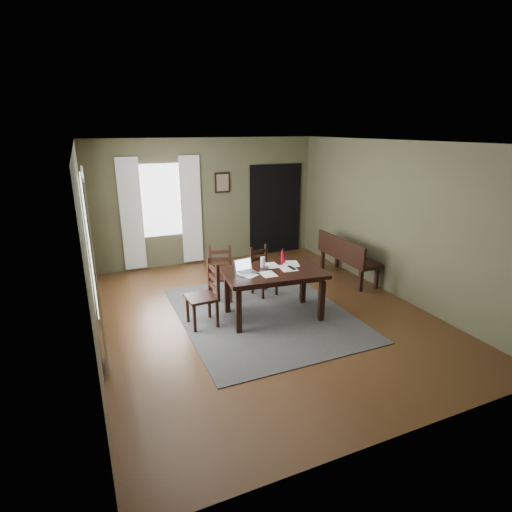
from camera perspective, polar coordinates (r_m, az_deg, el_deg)
name	(u,v)px	position (r m, az deg, el deg)	size (l,w,h in m)	color
ground	(263,314)	(6.58, 1.04, -8.27)	(5.00, 6.00, 0.01)	#492C16
room_shell	(264,204)	(6.01, 1.14, 7.41)	(5.02, 6.02, 2.71)	#4E4C33
rug	(263,313)	(6.57, 1.04, -8.18)	(2.60, 3.20, 0.01)	#3B3B3B
dining_table	(274,276)	(6.22, 2.53, -2.94)	(1.62, 1.08, 0.77)	black
chair_end	(205,295)	(6.08, -7.30, -5.52)	(0.46, 0.46, 1.00)	black
chair_back_left	(221,274)	(6.98, -5.06, -2.61)	(0.51, 0.51, 0.93)	black
chair_back_right	(263,272)	(7.17, 0.98, -2.23)	(0.46, 0.46, 0.87)	black
bench	(346,255)	(8.05, 12.71, 0.21)	(0.49, 1.51, 0.85)	black
laptop	(245,269)	(6.10, -1.58, -1.86)	(0.33, 0.28, 0.21)	#B7B7BC
computer_mouse	(267,268)	(6.26, 1.52, -1.71)	(0.06, 0.10, 0.03)	#3F3F42
tv_remote	(292,268)	(6.31, 5.10, -1.69)	(0.05, 0.19, 0.02)	black
drinking_glass	(263,262)	(6.32, 0.99, -0.87)	(0.07, 0.07, 0.16)	silver
water_bottle	(283,256)	(6.52, 3.88, -0.05)	(0.08, 0.08, 0.24)	#AA0D23
paper_a	(248,275)	(6.02, -1.20, -2.68)	(0.21, 0.28, 0.00)	white
paper_b	(288,268)	(6.31, 4.58, -1.73)	(0.25, 0.32, 0.00)	white
paper_c	(271,265)	(6.42, 2.16, -1.35)	(0.23, 0.29, 0.00)	white
paper_d	(291,264)	(6.52, 5.00, -1.10)	(0.24, 0.32, 0.00)	white
paper_e	(268,274)	(6.04, 1.78, -2.61)	(0.21, 0.28, 0.00)	white
window_left	(89,241)	(5.76, -22.78, 1.95)	(0.01, 1.30, 1.70)	white
window_back	(161,200)	(8.59, -13.41, 7.72)	(1.00, 0.01, 1.50)	white
curtain_left_near	(96,279)	(5.05, -21.87, -3.06)	(0.03, 0.48, 2.30)	silver
curtain_left_far	(91,243)	(6.62, -22.45, 1.67)	(0.03, 0.48, 2.30)	silver
curtain_back_left	(132,215)	(8.53, -17.36, 5.61)	(0.44, 0.03, 2.30)	silver
curtain_back_right	(191,210)	(8.73, -9.23, 6.46)	(0.44, 0.03, 2.30)	silver
framed_picture	(222,183)	(8.87, -4.82, 10.41)	(0.34, 0.03, 0.44)	black
doorway_back	(275,210)	(9.48, 2.80, 6.64)	(1.30, 0.03, 2.10)	black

